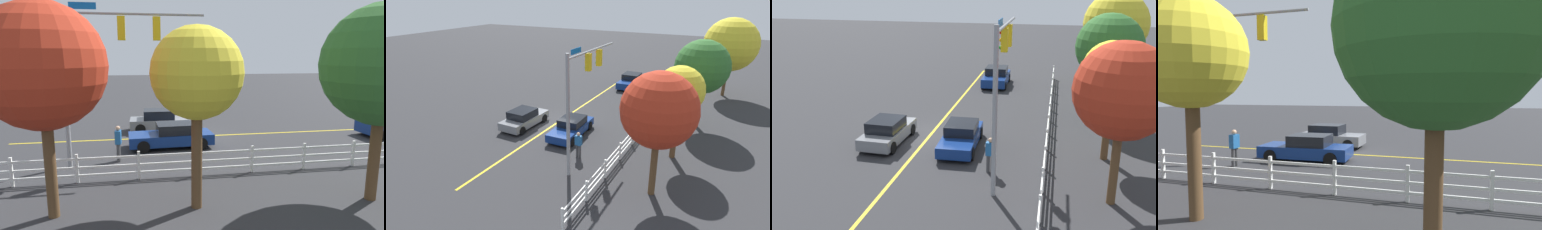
# 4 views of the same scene
# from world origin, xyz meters

# --- Properties ---
(ground_plane) EXTENTS (120.00, 120.00, 0.00)m
(ground_plane) POSITION_xyz_m (0.00, 0.00, 0.00)
(ground_plane) COLOR #2D2D30
(lane_center_stripe) EXTENTS (28.00, 0.16, 0.01)m
(lane_center_stripe) POSITION_xyz_m (-4.00, 0.00, 0.00)
(lane_center_stripe) COLOR gold
(lane_center_stripe) RESTS_ON ground_plane
(signal_assembly) EXTENTS (6.10, 0.38, 7.03)m
(signal_assembly) POSITION_xyz_m (4.30, 4.52, 4.90)
(signal_assembly) COLOR gray
(signal_assembly) RESTS_ON ground_plane
(car_0) EXTENTS (4.49, 1.97, 1.30)m
(car_0) POSITION_xyz_m (1.11, 2.10, 0.62)
(car_0) COLOR navy
(car_0) RESTS_ON ground_plane
(car_1) EXTENTS (4.16, 1.95, 1.39)m
(car_1) POSITION_xyz_m (1.36, -1.88, 0.67)
(car_1) COLOR slate
(car_1) RESTS_ON ground_plane
(pedestrian) EXTENTS (0.29, 0.42, 1.69)m
(pedestrian) POSITION_xyz_m (3.81, 4.07, 0.93)
(pedestrian) COLOR #3F3F42
(pedestrian) RESTS_ON ground_plane
(white_rail_fence) EXTENTS (26.10, 0.10, 1.15)m
(white_rail_fence) POSITION_xyz_m (-3.00, 6.48, 0.60)
(white_rail_fence) COLOR white
(white_rail_fence) RESTS_ON ground_plane
(tree_0) EXTENTS (2.89, 2.89, 5.83)m
(tree_0) POSITION_xyz_m (1.09, 9.30, 4.34)
(tree_0) COLOR brown
(tree_0) RESTS_ON ground_plane
(tree_1) EXTENTS (3.97, 3.97, 6.59)m
(tree_1) POSITION_xyz_m (-4.95, 9.71, 4.58)
(tree_1) COLOR brown
(tree_1) RESTS_ON ground_plane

